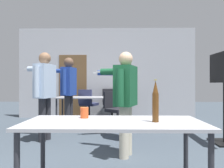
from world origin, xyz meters
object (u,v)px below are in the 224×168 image
(office_chair_far_left, at_px, (88,106))
(drink_cup, at_px, (84,113))
(person_near_casual, at_px, (125,94))
(person_left_plaid, at_px, (68,87))
(office_chair_near_pushed, at_px, (115,111))
(office_chair_side_rolled, at_px, (111,105))
(beer_bottle, at_px, (155,102))
(person_right_polo, at_px, (125,91))
(person_far_watching, at_px, (44,87))

(office_chair_far_left, height_order, drink_cup, office_chair_far_left)
(person_near_casual, bearing_deg, person_left_plaid, 54.46)
(office_chair_far_left, relative_size, office_chair_near_pushed, 1.03)
(person_near_casual, xyz_separation_m, office_chair_far_left, (-0.99, 3.34, -0.51))
(drink_cup, bearing_deg, office_chair_side_rolled, 87.60)
(beer_bottle, bearing_deg, person_right_polo, 94.69)
(person_left_plaid, relative_size, office_chair_near_pushed, 1.89)
(person_left_plaid, height_order, drink_cup, person_left_plaid)
(office_chair_side_rolled, bearing_deg, person_right_polo, 76.28)
(person_right_polo, distance_m, drink_cup, 2.13)
(office_chair_far_left, bearing_deg, office_chair_side_rolled, 30.31)
(person_right_polo, height_order, beer_bottle, person_right_polo)
(person_far_watching, height_order, beer_bottle, person_far_watching)
(office_chair_side_rolled, bearing_deg, drink_cup, 66.22)
(office_chair_far_left, height_order, beer_bottle, beer_bottle)
(person_left_plaid, height_order, person_right_polo, person_left_plaid)
(office_chair_far_left, distance_m, office_chair_side_rolled, 0.72)
(office_chair_far_left, relative_size, office_chair_side_rolled, 0.99)
(person_left_plaid, distance_m, office_chair_near_pushed, 1.33)
(person_far_watching, distance_m, office_chair_near_pushed, 1.97)
(person_right_polo, height_order, office_chair_far_left, person_right_polo)
(person_left_plaid, bearing_deg, person_near_casual, -134.18)
(person_left_plaid, xyz_separation_m, person_right_polo, (1.31, -0.76, -0.08))
(office_chair_far_left, xyz_separation_m, beer_bottle, (1.23, -4.60, 0.49))
(office_chair_side_rolled, xyz_separation_m, beer_bottle, (0.52, -4.72, 0.48))
(person_left_plaid, relative_size, office_chair_side_rolled, 1.81)
(person_right_polo, distance_m, beer_bottle, 2.29)
(person_far_watching, height_order, office_chair_far_left, person_far_watching)
(office_chair_side_rolled, height_order, beer_bottle, beer_bottle)
(person_far_watching, relative_size, office_chair_far_left, 1.83)
(person_far_watching, distance_m, office_chair_far_left, 2.57)
(person_near_casual, height_order, person_far_watching, person_far_watching)
(drink_cup, bearing_deg, person_far_watching, 118.85)
(beer_bottle, bearing_deg, office_chair_far_left, 104.94)
(person_right_polo, height_order, office_chair_side_rolled, person_right_polo)
(person_left_plaid, xyz_separation_m, office_chair_near_pushed, (1.11, 0.38, -0.62))
(beer_bottle, bearing_deg, office_chair_side_rolled, 96.23)
(person_near_casual, relative_size, person_right_polo, 0.99)
(office_chair_side_rolled, bearing_deg, person_near_casual, 73.25)
(person_far_watching, xyz_separation_m, office_chair_side_rolled, (1.25, 2.57, -0.58))
(person_left_plaid, distance_m, person_right_polo, 1.51)
(person_near_casual, bearing_deg, office_chair_side_rolled, 23.78)
(person_right_polo, distance_m, office_chair_near_pushed, 1.28)
(person_left_plaid, bearing_deg, beer_bottle, -143.30)
(person_far_watching, relative_size, drink_cup, 15.44)
(person_near_casual, height_order, office_chair_far_left, person_near_casual)
(person_near_casual, xyz_separation_m, office_chair_near_pushed, (-0.15, 2.16, -0.53))
(drink_cup, bearing_deg, beer_bottle, -17.48)
(beer_bottle, bearing_deg, drink_cup, 162.52)
(person_left_plaid, distance_m, drink_cup, 2.94)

